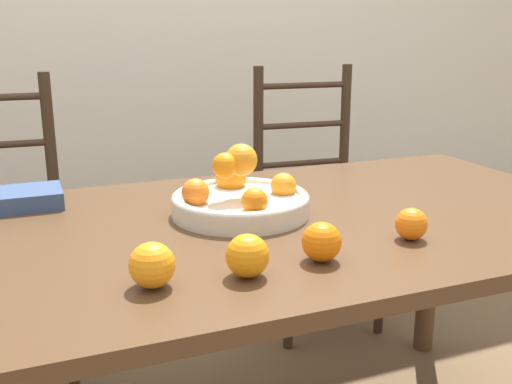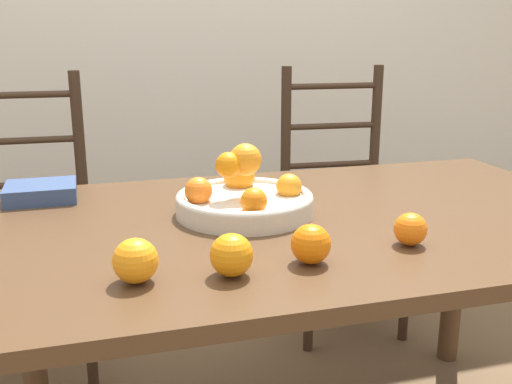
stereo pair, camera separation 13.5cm
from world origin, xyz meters
name	(u,v)px [view 1 (the left image)]	position (x,y,z in m)	size (l,w,h in m)	color
dining_table	(305,250)	(0.00, 0.00, 0.63)	(1.56, 0.94, 0.72)	#4C331E
fruit_bowl	(240,198)	(-0.15, 0.07, 0.76)	(0.34, 0.34, 0.18)	beige
orange_loose_0	(411,224)	(0.13, -0.24, 0.76)	(0.07, 0.07, 0.07)	orange
orange_loose_1	(322,242)	(-0.10, -0.28, 0.76)	(0.08, 0.08, 0.08)	orange
orange_loose_2	(152,265)	(-0.44, -0.27, 0.76)	(0.08, 0.08, 0.08)	orange
orange_loose_3	(247,256)	(-0.27, -0.29, 0.76)	(0.08, 0.08, 0.08)	orange
chair_right	(314,206)	(0.44, 0.79, 0.47)	(0.45, 0.43, 1.02)	#382619
book_stack	(25,198)	(-0.63, 0.33, 0.74)	(0.18, 0.15, 0.04)	#334770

